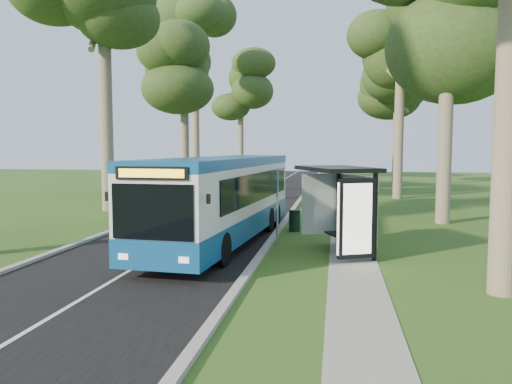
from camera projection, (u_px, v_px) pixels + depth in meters
ground at (271, 242)px, 19.23m from camera, size 120.00×120.00×0.00m
road at (235, 209)px, 29.61m from camera, size 7.00×100.00×0.02m
kerb_east at (293, 209)px, 29.06m from camera, size 0.25×100.00×0.12m
kerb_west at (178, 207)px, 30.16m from camera, size 0.25×100.00×0.12m
centre_line at (235, 208)px, 29.61m from camera, size 0.12×100.00×0.00m
footpath at (346, 211)px, 28.59m from camera, size 1.50×100.00×0.02m
bus at (223, 199)px, 18.87m from camera, size 3.54×12.42×3.25m
bus_stop_sign at (277, 200)px, 18.43m from camera, size 0.09×0.38×2.72m
bus_shelter at (341, 193)px, 16.41m from camera, size 3.07×3.90×2.96m
litter_bin at (295, 221)px, 21.58m from camera, size 0.52×0.52×0.91m
car_white at (205, 182)px, 42.41m from camera, size 2.50×4.60×1.49m
car_silver at (223, 175)px, 50.65m from camera, size 2.47×5.42×1.72m
tree_west_c at (184, 69)px, 37.52m from camera, size 5.20×5.20×12.85m
tree_west_d at (195, 57)px, 47.43m from camera, size 5.20×5.20×16.63m
tree_west_e at (241, 92)px, 57.07m from camera, size 5.20×5.20×13.56m
tree_east_c at (401, 46)px, 34.91m from camera, size 5.20×5.20×14.53m
tree_east_d at (398, 79)px, 46.59m from camera, size 5.20×5.20×13.51m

